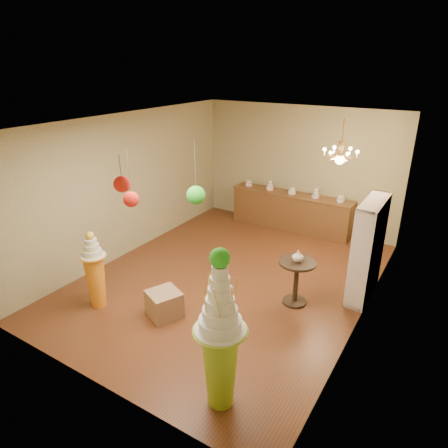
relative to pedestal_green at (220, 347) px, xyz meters
The scene contains 17 objects.
floor 3.14m from the pedestal_green, 119.15° to the left, with size 6.50×6.50×0.00m, color #592E18.
ceiling 3.72m from the pedestal_green, 119.15° to the left, with size 6.50×6.50×0.00m, color silver.
wall_back 6.11m from the pedestal_green, 104.05° to the left, with size 5.00×0.04×3.00m, color tan.
wall_front 1.73m from the pedestal_green, 157.73° to the right, with size 5.00×0.04×3.00m, color tan.
wall_left 4.82m from the pedestal_green, 146.36° to the left, with size 0.04×6.50×3.00m, color tan.
wall_right 2.91m from the pedestal_green, 68.83° to the left, with size 0.04×6.50×3.00m, color tan.
pedestal_green is the anchor object (origin of this frame).
pedestal_orange 3.02m from the pedestal_green, 166.97° to the left, with size 0.52×0.52×1.39m.
burlap_riser 2.13m from the pedestal_green, 149.34° to the left, with size 0.49×0.49×0.45m, color #997853.
sideboard 5.82m from the pedestal_green, 104.72° to the left, with size 3.04×0.54×1.16m.
shelving_unit 3.55m from the pedestal_green, 75.95° to the left, with size 0.33×1.20×1.80m.
round_table 2.56m from the pedestal_green, 91.54° to the left, with size 0.76×0.76×0.82m.
vase 2.55m from the pedestal_green, 91.54° to the left, with size 0.19×0.19×0.20m, color beige.
pom_red_left 2.21m from the pedestal_green, 166.30° to the left, with size 0.21×0.21×0.85m.
pom_green_mid 2.19m from the pedestal_green, 133.77° to the left, with size 0.27×0.27×0.99m.
pom_red_right 2.20m from the pedestal_green, behind, with size 0.19×0.19×0.43m.
chandelier 4.38m from the pedestal_green, 89.81° to the left, with size 0.78×0.78×0.85m.
Camera 1 is at (3.51, -5.83, 3.95)m, focal length 32.00 mm.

